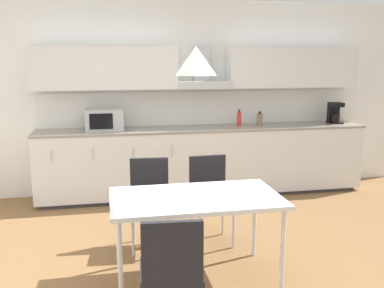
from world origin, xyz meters
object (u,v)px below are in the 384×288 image
Objects in this scene: microwave at (104,119)px; chair_far_right at (210,190)px; coffee_maker at (335,113)px; bottle_brown at (260,119)px; chair_near_left at (171,266)px; chair_far_left at (150,194)px; dining_table at (196,202)px; pendant_lamp at (196,61)px; bottle_red at (239,119)px.

microwave is 0.55× the size of chair_far_right.
chair_far_right is at bearing -144.74° from coffee_maker.
coffee_maker is 1.13m from bottle_brown.
coffee_maker is at bearing 35.26° from chair_far_right.
bottle_brown is 0.22× the size of chair_near_left.
chair_near_left is 1.55m from chair_far_left.
coffee_maker is 0.34× the size of chair_far_left.
chair_far_left reaches higher than dining_table.
pendant_lamp reaches higher than microwave.
chair_near_left is (-2.85, -3.12, -0.55)m from coffee_maker.
coffee_maker reaches higher than bottle_red.
pendant_lamp reaches higher than chair_far_right.
chair_near_left and chair_far_right have the same top height.
microwave reaches higher than bottle_brown.
chair_near_left is at bearing -118.71° from bottle_brown.
dining_table is 1.59× the size of chair_far_right.
microwave is 1.94m from chair_far_right.
pendant_lamp is at bearing -114.94° from bottle_red.
chair_far_left is at bearing 111.50° from pendant_lamp.
dining_table is (-1.10, -2.37, -0.35)m from bottle_red.
bottle_brown is 0.14× the size of dining_table.
coffee_maker is 1.43m from bottle_red.
chair_far_right is 1.53m from pendant_lamp.
pendant_lamp is (-1.10, -2.37, 0.79)m from bottle_red.
bottle_brown is at bearing -3.29° from bottle_red.
chair_near_left is at bearing -82.39° from microwave.
chair_near_left is 1.67m from chair_far_right.
pendant_lamp is (0.00, 0.00, 1.14)m from dining_table.
coffee_maker is 1.33× the size of bottle_red.
microwave is 3.17m from chair_near_left.
dining_table is at bearing 0.00° from pendant_lamp.
dining_table is 1.59× the size of chair_near_left.
bottle_brown is at bearing 42.90° from chair_far_left.
chair_near_left is (-0.32, -0.77, -0.15)m from dining_table.
coffee_maker reaches higher than bottle_brown.
bottle_red is at bearing 65.69° from chair_near_left.
bottle_red reaches higher than chair_far_left.
bottle_brown is at bearing 61.29° from chair_near_left.
dining_table is (-2.53, -2.34, -0.40)m from coffee_maker.
bottle_brown reaches higher than dining_table.
pendant_lamp reaches higher than chair_near_left.
dining_table is at bearing 67.69° from chair_near_left.
bottle_red reaches higher than bottle_brown.
bottle_red is 0.16× the size of dining_table.
coffee_maker is 1.54× the size of bottle_brown.
bottle_red reaches higher than chair_near_left.
microwave is 2.47× the size of bottle_brown.
bottle_red is 2.64m from dining_table.
microwave is at bearing -179.03° from bottle_brown.
bottle_red reaches higher than chair_far_right.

